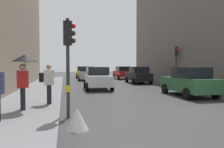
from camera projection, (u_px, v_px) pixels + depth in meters
name	position (u px, v px, depth m)	size (l,w,h in m)	color
ground_plane	(202.00, 112.00, 8.69)	(120.00, 120.00, 0.00)	#38383A
sidewalk_kerb	(36.00, 95.00, 13.04)	(3.00, 40.00, 0.16)	gray
traffic_light_near_left	(68.00, 50.00, 7.68)	(0.43, 0.25, 3.52)	#2D2D2D
traffic_light_mid_street	(176.00, 58.00, 21.07)	(0.34, 0.45, 3.74)	#2D2D2D
car_silver_hatchback	(86.00, 73.00, 28.19)	(2.27, 4.32, 1.76)	#BCBCC1
car_white_compact	(98.00, 78.00, 17.30)	(2.12, 4.25, 1.76)	silver
car_red_sedan	(123.00, 73.00, 30.53)	(2.04, 4.21, 1.76)	red
car_yellow_taxi	(83.00, 72.00, 33.96)	(2.15, 4.27, 1.76)	yellow
car_green_estate	(189.00, 82.00, 13.38)	(2.05, 4.21, 1.76)	#2D6038
car_dark_suv	(138.00, 75.00, 23.02)	(2.14, 4.26, 1.76)	black
pedestrian_with_umbrella	(24.00, 66.00, 8.42)	(1.00, 1.00, 2.14)	black
pedestrian_with_black_backpack	(48.00, 81.00, 9.67)	(0.63, 0.38, 1.77)	black
warning_sign_triangle	(77.00, 119.00, 6.30)	(0.64, 0.64, 0.65)	silver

